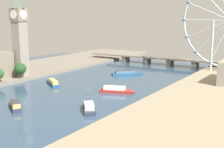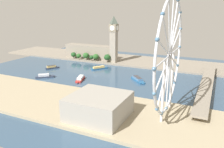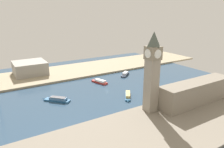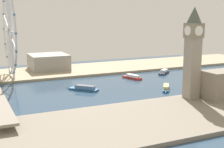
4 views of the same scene
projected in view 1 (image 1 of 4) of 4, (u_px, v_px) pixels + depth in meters
The scene contains 10 objects.
ground_plane at pixel (88, 87), 293.20m from camera, with size 392.47×392.47×0.00m, color #334C66.
riverbank_left at pixel (6, 74), 350.41m from camera, with size 90.00×520.00×3.00m, color gray.
riverbank_right at pixel (211, 102), 235.44m from camera, with size 90.00×520.00×3.00m, color tan.
clock_tower at pixel (20, 34), 321.23m from camera, with size 14.10×14.10×82.64m.
river_bridge at pixel (158, 59), 424.50m from camera, with size 204.47×14.70×9.51m.
tour_boat_0 at pixel (53, 82), 301.19m from camera, with size 29.00×22.18×4.98m.
tour_boat_1 at pixel (89, 107), 219.54m from camera, with size 22.84×26.40×5.49m.
tour_boat_2 at pixel (126, 73), 350.05m from camera, with size 30.20×29.19×5.40m.
tour_boat_3 at pixel (15, 106), 223.04m from camera, with size 23.34×17.51×5.97m.
tour_boat_4 at pixel (116, 90), 270.85m from camera, with size 31.42×15.62×5.41m.
Camera 1 is at (168.87, -232.05, 64.84)m, focal length 51.42 mm.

